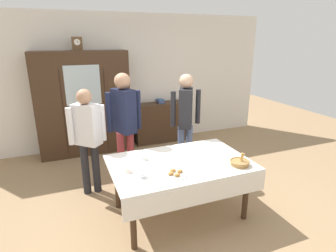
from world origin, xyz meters
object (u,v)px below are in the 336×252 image
(person_by_cabinet, at_px, (87,133))
(tea_cup_near_right, at_px, (144,157))
(wall_cabinet, at_px, (84,104))
(mantel_clock, at_px, (77,44))
(person_beside_shelf, at_px, (186,115))
(spoon_center, at_px, (187,165))
(dining_table, at_px, (181,169))
(bookshelf_low, at_px, (160,122))
(book_stack, at_px, (160,101))
(person_near_right_end, at_px, (124,119))
(spoon_far_left, at_px, (209,143))
(tea_cup_far_right, at_px, (141,175))
(tea_cup_front_edge, at_px, (127,170))
(bread_basket, at_px, (240,162))
(spoon_near_left, at_px, (137,164))
(pastry_plate, at_px, (175,174))

(person_by_cabinet, bearing_deg, tea_cup_near_right, -49.81)
(wall_cabinet, distance_m, mantel_clock, 1.12)
(mantel_clock, bearing_deg, person_beside_shelf, -46.44)
(wall_cabinet, distance_m, person_by_cabinet, 1.61)
(tea_cup_near_right, height_order, spoon_center, tea_cup_near_right)
(dining_table, relative_size, bookshelf_low, 1.50)
(person_by_cabinet, bearing_deg, book_stack, 44.37)
(book_stack, distance_m, person_near_right_end, 1.96)
(spoon_center, bearing_deg, person_by_cabinet, 133.87)
(book_stack, xyz_separation_m, spoon_far_left, (-0.05, -2.20, -0.17))
(dining_table, xyz_separation_m, tea_cup_near_right, (-0.40, 0.27, 0.12))
(tea_cup_far_right, distance_m, person_by_cabinet, 1.25)
(tea_cup_near_right, distance_m, spoon_center, 0.57)
(dining_table, relative_size, spoon_center, 14.51)
(tea_cup_front_edge, bearing_deg, person_beside_shelf, 40.62)
(bookshelf_low, xyz_separation_m, bread_basket, (-0.05, -2.96, 0.34))
(book_stack, height_order, person_by_cabinet, person_by_cabinet)
(mantel_clock, bearing_deg, spoon_near_left, -80.68)
(tea_cup_near_right, xyz_separation_m, bread_basket, (1.03, -0.58, 0.01))
(wall_cabinet, height_order, tea_cup_near_right, wall_cabinet)
(tea_cup_far_right, relative_size, spoon_center, 1.09)
(dining_table, relative_size, spoon_far_left, 14.51)
(pastry_plate, bearing_deg, mantel_clock, 104.38)
(dining_table, distance_m, wall_cabinet, 2.76)
(spoon_far_left, xyz_separation_m, spoon_center, (-0.61, -0.54, 0.00))
(wall_cabinet, bearing_deg, bookshelf_low, 1.82)
(bread_basket, relative_size, person_by_cabinet, 0.15)
(spoon_far_left, height_order, person_near_right_end, person_near_right_end)
(person_by_cabinet, bearing_deg, mantel_clock, 86.90)
(bookshelf_low, bearing_deg, spoon_far_left, -91.26)
(book_stack, relative_size, bread_basket, 0.89)
(spoon_far_left, xyz_separation_m, spoon_near_left, (-1.16, -0.28, 0.00))
(spoon_far_left, height_order, spoon_near_left, same)
(wall_cabinet, xyz_separation_m, bread_basket, (1.54, -2.91, -0.23))
(spoon_near_left, bearing_deg, dining_table, -17.95)
(spoon_near_left, distance_m, person_by_cabinet, 0.97)
(dining_table, height_order, wall_cabinet, wall_cabinet)
(mantel_clock, distance_m, tea_cup_front_edge, 2.93)
(bread_basket, relative_size, spoon_near_left, 2.02)
(tea_cup_front_edge, xyz_separation_m, spoon_center, (0.71, -0.10, -0.02))
(bookshelf_low, bearing_deg, person_beside_shelf, -95.15)
(spoon_center, relative_size, person_near_right_end, 0.07)
(book_stack, xyz_separation_m, tea_cup_near_right, (-1.09, -2.37, -0.15))
(tea_cup_front_edge, relative_size, person_by_cabinet, 0.08)
(pastry_plate, xyz_separation_m, spoon_far_left, (0.83, 0.71, -0.01))
(tea_cup_near_right, xyz_separation_m, spoon_center, (0.44, -0.37, -0.02))
(spoon_center, height_order, person_by_cabinet, person_by_cabinet)
(dining_table, bearing_deg, bookshelf_low, 75.31)
(spoon_far_left, relative_size, spoon_center, 1.00)
(spoon_far_left, relative_size, spoon_near_left, 1.00)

